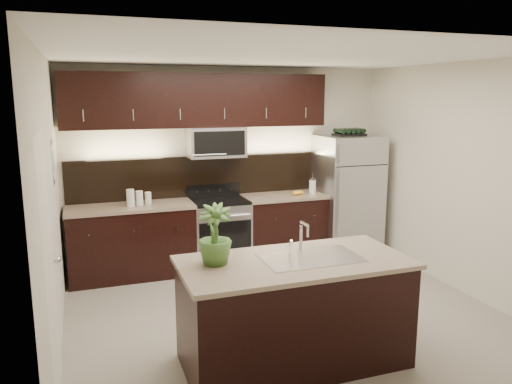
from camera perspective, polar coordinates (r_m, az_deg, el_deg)
ground at (r=5.57m, az=3.15°, el=-13.58°), size 4.50×4.50×0.00m
room_walls at (r=5.03m, az=2.34°, el=3.90°), size 4.52×4.02×2.71m
counter_run at (r=6.79m, az=-5.89°, el=-4.83°), size 3.51×0.65×0.94m
upper_fixtures at (r=6.69m, az=-6.25°, el=9.42°), size 3.49×0.40×1.66m
island at (r=4.46m, az=4.35°, el=-13.46°), size 1.96×0.96×0.94m
sink_faucet at (r=4.35m, az=6.21°, el=-7.28°), size 0.84×0.50×0.28m
refrigerator at (r=7.42m, az=10.36°, el=-0.40°), size 0.84×0.76×1.75m
wine_rack at (r=7.30m, az=10.61°, el=6.72°), size 0.43×0.27×0.10m
plant at (r=4.12m, az=-4.75°, el=-4.88°), size 0.35×0.35×0.50m
canisters at (r=6.50m, az=-13.42°, el=-0.67°), size 0.32×0.16×0.22m
french_press at (r=7.14m, az=6.48°, el=0.70°), size 0.10×0.10×0.29m
bananas at (r=7.00m, az=4.41°, el=-0.13°), size 0.23×0.20×0.06m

